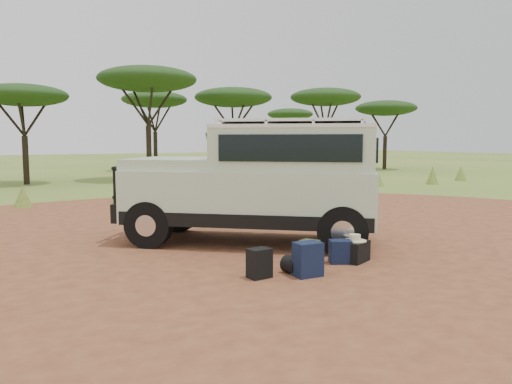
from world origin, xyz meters
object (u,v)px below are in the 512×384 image
safari_vehicle (259,184)px  backpack_navy (308,259)px  backpack_olive (308,257)px  backpack_black (259,263)px  duffel_navy (340,252)px  hard_case (354,251)px

safari_vehicle → backpack_navy: safari_vehicle is taller
backpack_olive → backpack_black: bearing=146.7°
backpack_black → duffel_navy: size_ratio=1.15×
duffel_navy → hard_case: bearing=18.2°
backpack_navy → hard_case: bearing=19.8°
backpack_navy → backpack_olive: backpack_navy is taller
backpack_black → hard_case: 1.99m
duffel_navy → backpack_navy: bearing=-131.9°
backpack_olive → hard_case: backpack_olive is taller
safari_vehicle → duffel_navy: safari_vehicle is taller
safari_vehicle → backpack_olive: safari_vehicle is taller
backpack_navy → duffel_navy: 1.07m
backpack_black → backpack_olive: size_ratio=0.90×
safari_vehicle → backpack_navy: bearing=-63.6°
hard_case → backpack_olive: bearing=165.5°
safari_vehicle → duffel_navy: bearing=-41.4°
backpack_black → backpack_olive: backpack_olive is taller
hard_case → backpack_black: bearing=158.8°
safari_vehicle → backpack_black: bearing=-79.9°
safari_vehicle → hard_case: safari_vehicle is taller
backpack_black → duffel_navy: (1.70, 0.09, -0.03)m
duffel_navy → backpack_black: bearing=-150.7°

